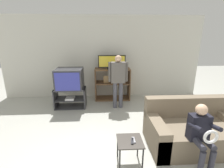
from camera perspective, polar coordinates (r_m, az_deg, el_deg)
name	(u,v)px	position (r m, az deg, el deg)	size (l,w,h in m)	color
wall_back	(102,58)	(5.32, -3.41, 9.20)	(6.40, 0.06, 2.60)	beige
tv_stand	(71,98)	(4.80, -14.37, -4.76)	(0.86, 0.47, 0.56)	#38383D
television_main	(70,79)	(4.63, -14.70, 1.79)	(0.72, 0.64, 0.56)	#2D2D33
media_shelf	(112,84)	(5.18, 0.11, 0.13)	(1.10, 0.48, 1.00)	brown
television_flat	(112,62)	(5.01, -0.05, 7.59)	(0.84, 0.20, 0.42)	black
snack_table	(130,144)	(2.69, 6.25, -20.28)	(0.39, 0.39, 0.44)	#38332D
remote_control_black	(132,141)	(2.62, 7.14, -19.30)	(0.04, 0.14, 0.02)	#232328
remote_control_white	(134,140)	(2.65, 7.65, -18.96)	(0.04, 0.14, 0.02)	gray
couch	(192,131)	(3.48, 26.30, -14.46)	(1.64, 0.93, 0.84)	#756651
person_standing_adult	(118,77)	(4.43, 2.14, 2.43)	(0.53, 0.20, 1.49)	#4C4C56
person_seated_child	(201,132)	(2.84, 28.88, -14.62)	(0.33, 0.43, 1.02)	#2D2D38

